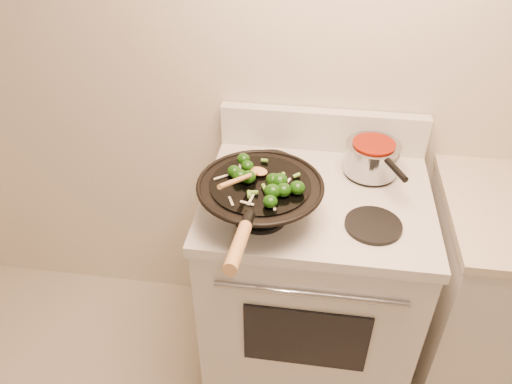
# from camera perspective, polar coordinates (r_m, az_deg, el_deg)

# --- Properties ---
(stove) EXTENTS (0.78, 0.67, 1.08)m
(stove) POSITION_cam_1_polar(r_m,az_deg,el_deg) (2.03, 6.12, -10.28)
(stove) COLOR silver
(stove) RESTS_ON ground
(wok) EXTENTS (0.40, 0.66, 0.22)m
(wok) POSITION_cam_1_polar(r_m,az_deg,el_deg) (1.56, 0.45, -0.68)
(wok) COLOR black
(wok) RESTS_ON stove
(stirfry) EXTENTS (0.29, 0.26, 0.05)m
(stirfry) POSITION_cam_1_polar(r_m,az_deg,el_deg) (1.51, 0.98, 1.30)
(stirfry) COLOR #123908
(stirfry) RESTS_ON wok
(wooden_spoon) EXTENTS (0.12, 0.26, 0.11)m
(wooden_spoon) POSITION_cam_1_polar(r_m,az_deg,el_deg) (1.50, -0.89, 1.87)
(wooden_spoon) COLOR #B67E48
(wooden_spoon) RESTS_ON wok
(saucepan) EXTENTS (0.20, 0.30, 0.11)m
(saucepan) POSITION_cam_1_polar(r_m,az_deg,el_deg) (1.82, 13.14, 3.90)
(saucepan) COLOR #95979D
(saucepan) RESTS_ON stove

